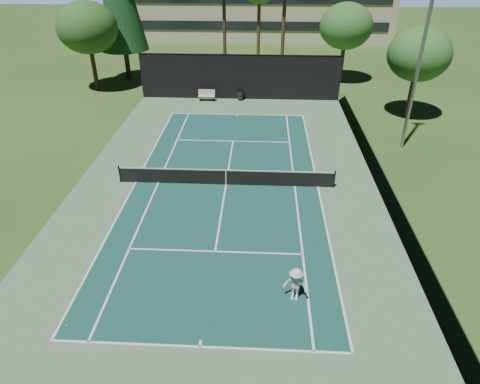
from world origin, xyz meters
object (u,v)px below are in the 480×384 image
object	(u,v)px
tennis_ball_a	(67,325)
trash_bin	(240,95)
player	(295,285)
tennis_ball_d	(190,155)
tennis_ball_c	(217,152)
tennis_net	(226,177)
tennis_ball_b	(220,168)
park_bench	(207,95)

from	to	relation	value
tennis_ball_a	trash_bin	world-z (taller)	trash_bin
player	tennis_ball_d	xyz separation A→B (m)	(-6.33, 13.20, -0.75)
tennis_ball_c	tennis_net	bearing A→B (deg)	-77.76
tennis_ball_b	tennis_ball_c	world-z (taller)	tennis_ball_c
tennis_ball_d	tennis_ball_a	bearing A→B (deg)	-99.08
tennis_ball_b	park_bench	bearing A→B (deg)	100.43
player	tennis_ball_c	size ratio (longest dim) A/B	21.67
tennis_ball_c	tennis_ball_d	bearing A→B (deg)	-161.34
tennis_ball_b	trash_bin	world-z (taller)	trash_bin
tennis_ball_a	player	bearing A→B (deg)	12.20
tennis_net	tennis_ball_d	xyz separation A→B (m)	(-2.78, 3.92, -0.52)
tennis_ball_a	tennis_ball_d	world-z (taller)	tennis_ball_a
tennis_ball_a	park_bench	bearing A→B (deg)	85.23
tennis_ball_c	tennis_ball_d	xyz separation A→B (m)	(-1.80, -0.61, -0.00)
tennis_net	tennis_ball_c	size ratio (longest dim) A/B	179.03
tennis_ball_c	trash_bin	xyz separation A→B (m)	(1.06, 11.12, 0.44)
tennis_ball_d	trash_bin	xyz separation A→B (m)	(2.86, 11.72, 0.45)
tennis_ball_d	player	bearing A→B (deg)	-64.38
player	tennis_ball_a	bearing A→B (deg)	-151.12
trash_bin	tennis_ball_c	bearing A→B (deg)	-95.43
tennis_ball_c	park_bench	bearing A→B (deg)	100.48
tennis_net	player	bearing A→B (deg)	-69.07
tennis_ball_c	park_bench	world-z (taller)	park_bench
tennis_ball_d	trash_bin	bearing A→B (deg)	76.31
tennis_net	park_bench	world-z (taller)	tennis_net
tennis_net	tennis_ball_c	distance (m)	4.66
tennis_ball_a	tennis_ball_c	bearing A→B (deg)	74.99
tennis_net	trash_bin	world-z (taller)	tennis_net
player	park_bench	xyz separation A→B (m)	(-6.53, 24.61, -0.23)
player	tennis_ball_b	xyz separation A→B (m)	(-4.10, 11.41, -0.75)
tennis_ball_c	trash_bin	size ratio (longest dim) A/B	0.08
tennis_net	tennis_ball_a	size ratio (longest dim) A/B	166.71
player	trash_bin	distance (m)	25.17
tennis_ball_a	tennis_ball_d	xyz separation A→B (m)	(2.41, 15.09, -0.01)
player	tennis_ball_d	bearing A→B (deg)	132.31
player	park_bench	size ratio (longest dim) A/B	1.04
tennis_ball_b	park_bench	xyz separation A→B (m)	(-2.43, 13.20, 0.52)
tennis_net	park_bench	xyz separation A→B (m)	(-2.98, 15.33, -0.01)
tennis_ball_b	tennis_ball_c	bearing A→B (deg)	100.22
tennis_ball_b	tennis_net	bearing A→B (deg)	-75.52
tennis_ball_d	tennis_ball_b	bearing A→B (deg)	-38.74
tennis_ball_a	trash_bin	size ratio (longest dim) A/B	0.08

